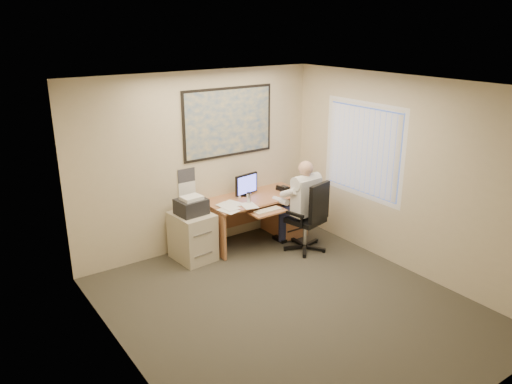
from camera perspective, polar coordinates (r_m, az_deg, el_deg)
room_shell at (r=5.76m, az=4.22°, el=-1.49°), size 4.00×4.50×2.70m
desk at (r=8.12m, az=1.79°, el=-2.13°), size 1.60×0.97×1.09m
world_map at (r=7.67m, az=-3.15°, el=7.96°), size 1.56×0.03×1.06m
wall_calendar at (r=7.52m, az=-7.92°, el=1.13°), size 0.28×0.01×0.42m
window_blinds at (r=7.56m, az=12.10°, el=4.69°), size 0.06×1.40×1.30m
filing_cabinet at (r=7.40m, az=-7.27°, el=-4.57°), size 0.56×0.65×0.99m
office_chair at (r=7.67m, az=5.81°, el=-4.43°), size 0.80×0.80×1.12m
person at (r=7.60m, az=5.57°, el=-1.59°), size 0.63×0.87×1.41m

